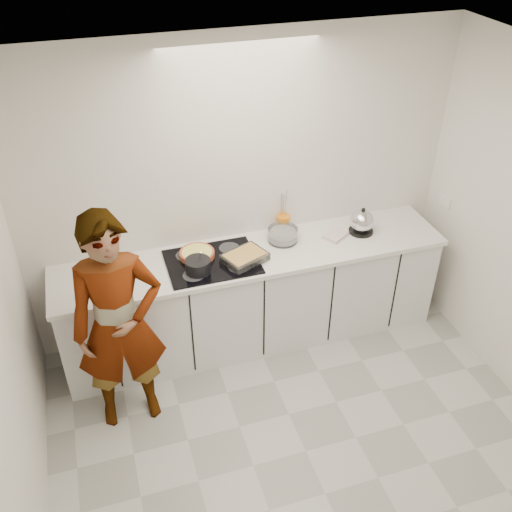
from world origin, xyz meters
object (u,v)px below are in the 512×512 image
object	(u,v)px
kettle	(362,222)
tart_dish	(197,254)
hob	(212,262)
cook	(119,325)
baking_dish	(245,257)
utensil_crock	(283,223)
mixing_bowl	(283,235)
saucepan	(198,266)

from	to	relation	value
kettle	tart_dish	bearing A→B (deg)	178.18
hob	cook	xyz separation A→B (m)	(-0.79, -0.50, -0.03)
baking_dish	cook	distance (m)	1.13
baking_dish	kettle	bearing A→B (deg)	6.64
utensil_crock	cook	size ratio (longest dim) A/B	0.08
tart_dish	cook	xyz separation A→B (m)	(-0.69, -0.60, -0.06)
baking_dish	kettle	size ratio (longest dim) A/B	1.45
mixing_bowl	utensil_crock	size ratio (longest dim) A/B	2.25
mixing_bowl	hob	bearing A→B (deg)	-168.56
baking_dish	cook	xyz separation A→B (m)	(-1.04, -0.43, -0.07)
kettle	hob	bearing A→B (deg)	-177.64
mixing_bowl	utensil_crock	bearing A→B (deg)	69.08
utensil_crock	cook	distance (m)	1.69
baking_dish	cook	size ratio (longest dim) A/B	0.22
mixing_bowl	cook	world-z (taller)	cook
saucepan	utensil_crock	distance (m)	0.92
hob	utensil_crock	bearing A→B (deg)	21.90
hob	mixing_bowl	xyz separation A→B (m)	(0.64, 0.13, 0.05)
hob	tart_dish	size ratio (longest dim) A/B	2.52
mixing_bowl	kettle	bearing A→B (deg)	-6.25
kettle	cook	size ratio (longest dim) A/B	0.15
saucepan	cook	distance (m)	0.77
baking_dish	utensil_crock	bearing A→B (deg)	38.10
hob	baking_dish	size ratio (longest dim) A/B	1.82
mixing_bowl	kettle	distance (m)	0.69
mixing_bowl	cook	distance (m)	1.57
kettle	utensil_crock	xyz separation A→B (m)	(-0.63, 0.23, -0.03)
tart_dish	baking_dish	bearing A→B (deg)	-26.08
tart_dish	kettle	size ratio (longest dim) A/B	1.04
hob	kettle	xyz separation A→B (m)	(1.33, 0.05, 0.09)
hob	saucepan	distance (m)	0.18
baking_dish	tart_dish	bearing A→B (deg)	153.92
hob	mixing_bowl	distance (m)	0.66
hob	saucepan	bearing A→B (deg)	-142.33
baking_dish	kettle	world-z (taller)	kettle
utensil_crock	saucepan	bearing A→B (deg)	-155.21
tart_dish	mixing_bowl	bearing A→B (deg)	2.31
hob	cook	world-z (taller)	cook
saucepan	baking_dish	xyz separation A→B (m)	(0.39, 0.03, -0.02)
saucepan	utensil_crock	xyz separation A→B (m)	(0.83, 0.39, 0.00)
kettle	cook	distance (m)	2.20
baking_dish	cook	world-z (taller)	cook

